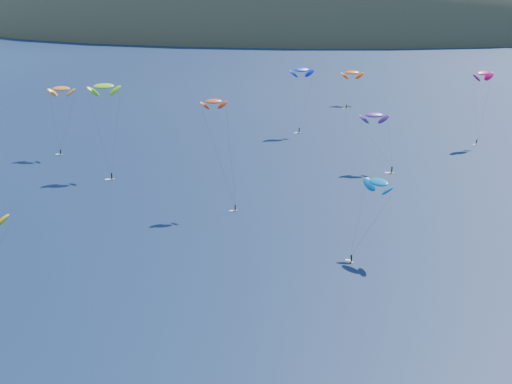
% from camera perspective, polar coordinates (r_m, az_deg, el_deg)
% --- Properties ---
extents(island, '(730.00, 300.00, 210.00)m').
position_cam_1_polar(island, '(640.47, 5.35, 12.04)').
color(island, '#3D3526').
rests_on(island, ground).
extents(kitesurfer_1, '(8.47, 6.98, 22.62)m').
position_cam_1_polar(kitesurfer_1, '(235.07, -15.32, 7.97)').
color(kitesurfer_1, yellow).
rests_on(kitesurfer_1, ground).
extents(kitesurfer_3, '(9.83, 14.41, 27.11)m').
position_cam_1_polar(kitesurfer_3, '(211.18, -12.08, 8.27)').
color(kitesurfer_3, yellow).
rests_on(kitesurfer_3, ground).
extents(kitesurfer_4, '(9.61, 8.12, 24.28)m').
position_cam_1_polar(kitesurfer_4, '(255.51, 3.67, 9.73)').
color(kitesurfer_4, yellow).
rests_on(kitesurfer_4, ground).
extents(kitesurfer_5, '(9.98, 12.18, 17.34)m').
position_cam_1_polar(kitesurfer_5, '(151.69, 9.79, 0.77)').
color(kitesurfer_5, yellow).
rests_on(kitesurfer_5, ground).
extents(kitesurfer_6, '(10.40, 8.96, 18.04)m').
position_cam_1_polar(kitesurfer_6, '(213.18, 9.44, 6.09)').
color(kitesurfer_6, yellow).
rests_on(kitesurfer_6, ground).
extents(kitesurfer_8, '(9.43, 10.03, 25.50)m').
position_cam_1_polar(kitesurfer_8, '(251.56, 17.72, 9.05)').
color(kitesurfer_8, yellow).
rests_on(kitesurfer_8, ground).
extents(kitesurfer_9, '(10.00, 10.32, 27.79)m').
position_cam_1_polar(kitesurfer_9, '(178.07, -3.40, 7.23)').
color(kitesurfer_9, yellow).
rests_on(kitesurfer_9, ground).
extents(kitesurfer_11, '(9.63, 14.70, 15.56)m').
position_cam_1_polar(kitesurfer_11, '(308.27, 7.72, 9.45)').
color(kitesurfer_11, yellow).
rests_on(kitesurfer_11, ground).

